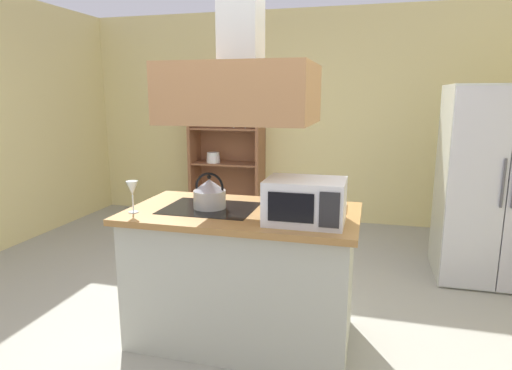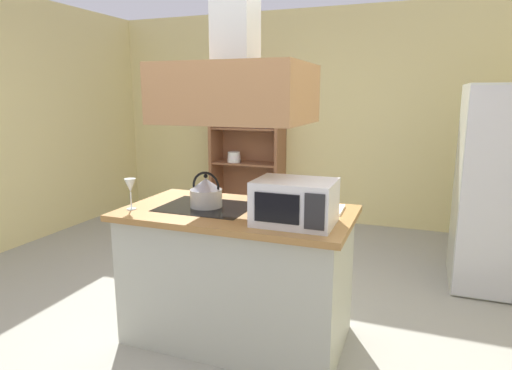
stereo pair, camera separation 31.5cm
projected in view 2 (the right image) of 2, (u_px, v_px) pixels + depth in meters
name	position (u px, v px, depth m)	size (l,w,h in m)	color
ground_plane	(237.00, 328.00, 3.12)	(7.80, 7.80, 0.00)	gray
wall_back	(328.00, 118.00, 5.60)	(6.00, 0.12, 2.70)	beige
kitchen_island	(238.00, 274.00, 2.94)	(1.50, 0.85, 0.90)	#B0B3A4
range_hood	(236.00, 75.00, 2.68)	(0.90, 0.70, 1.23)	#AE7A4B
dish_cabinet	(248.00, 157.00, 5.85)	(0.96, 0.40, 1.86)	brown
kettle	(206.00, 192.00, 2.91)	(0.22, 0.22, 0.24)	beige
cutting_board	(317.00, 208.00, 2.86)	(0.34, 0.24, 0.02)	white
microwave	(295.00, 202.00, 2.52)	(0.46, 0.35, 0.26)	silver
wine_glass_on_counter	(130.00, 187.00, 2.84)	(0.08, 0.08, 0.21)	silver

